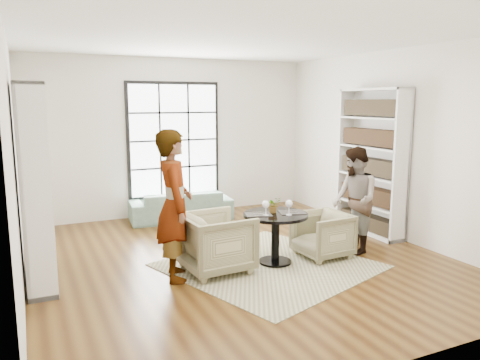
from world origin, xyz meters
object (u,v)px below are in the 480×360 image
flower_centerpiece (273,205)px  wine_glass_left (266,205)px  armchair_right (322,235)px  sofa (181,205)px  armchair_left (216,242)px  person_left (174,205)px  wine_glass_right (289,204)px  pedestal_table (275,227)px  person_right (355,200)px

flower_centerpiece → wine_glass_left: bearing=-147.7°
armchair_right → wine_glass_left: wine_glass_left is taller
flower_centerpiece → sofa: bearing=98.6°
armchair_left → person_left: (-0.55, 0.00, 0.54)m
armchair_right → person_left: bearing=-95.5°
armchair_left → wine_glass_left: bearing=-103.8°
sofa → wine_glass_left: bearing=100.5°
person_left → wine_glass_right: 1.52m
armchair_right → person_left: person_left is taller
wine_glass_left → flower_centerpiece: 0.21m
pedestal_table → person_right: person_right is taller
person_left → person_right: person_left is taller
pedestal_table → armchair_right: (0.74, -0.04, -0.19)m
armchair_left → wine_glass_left: wine_glass_left is taller
person_right → sofa: bearing=-131.2°
person_left → wine_glass_left: size_ratio=9.12×
pedestal_table → armchair_right: 0.76m
armchair_left → wine_glass_right: wine_glass_right is taller
armchair_left → armchair_right: 1.58m
person_left → person_right: size_ratio=1.20×
person_right → wine_glass_right: (-1.17, -0.11, 0.07)m
armchair_left → sofa: bearing=-12.3°
person_right → wine_glass_right: bearing=-66.5°
person_left → person_right: 2.68m
wine_glass_right → flower_centerpiece: bearing=119.8°
pedestal_table → sofa: size_ratio=0.47×
sofa → wine_glass_right: 3.09m
person_left → armchair_left: bearing=-78.9°
armchair_right → sofa: bearing=-160.8°
armchair_right → wine_glass_right: (-0.62, -0.11, 0.53)m
wine_glass_right → person_left: bearing=171.8°
person_right → flower_centerpiece: person_right is taller
person_right → wine_glass_right: size_ratio=7.47×
armchair_right → person_right: person_right is taller
pedestal_table → person_left: bearing=177.4°
person_left → flower_centerpiece: (1.38, -0.01, -0.12)m
person_right → wine_glass_left: size_ratio=7.58×
person_left → wine_glass_right: person_left is taller
wine_glass_right → sofa: bearing=100.3°
sofa → armchair_left: size_ratio=2.19×
person_right → wine_glass_left: (-1.47, -0.01, 0.07)m
armchair_right → wine_glass_left: 1.06m
pedestal_table → flower_centerpiece: 0.30m
sofa → armchair_left: (-0.41, -2.77, 0.12)m
armchair_right → person_right: 0.71m
armchair_right → flower_centerpiece: 0.89m
pedestal_table → wine_glass_right: size_ratio=4.22×
armchair_right → wine_glass_left: size_ratio=3.47×
person_left → wine_glass_left: bearing=-84.4°
pedestal_table → wine_glass_right: wine_glass_right is taller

